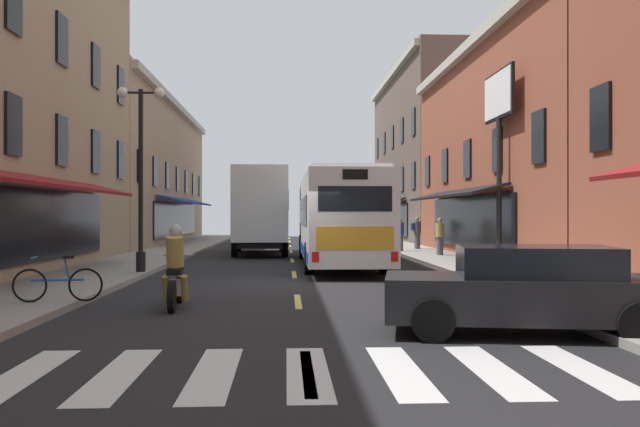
{
  "coord_description": "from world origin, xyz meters",
  "views": [
    {
      "loc": [
        -0.26,
        -17.97,
        1.86
      ],
      "look_at": [
        0.83,
        3.46,
        1.9
      ],
      "focal_mm": 37.94,
      "sensor_mm": 36.0,
      "label": 1
    }
  ],
  "objects_px": {
    "pedestrian_near": "(417,232)",
    "pedestrian_far": "(440,236)",
    "bicycle_near": "(58,284)",
    "sedan_mid": "(527,289)",
    "box_truck": "(260,211)",
    "sedan_near": "(266,234)",
    "street_lamp_twin": "(141,170)",
    "transit_bus": "(338,218)",
    "billboard_sign": "(499,116)",
    "pedestrian_mid": "(400,234)",
    "motorcycle_rider": "(176,272)"
  },
  "relations": [
    {
      "from": "box_truck",
      "to": "pedestrian_mid",
      "type": "distance_m",
      "value": 6.71
    },
    {
      "from": "sedan_mid",
      "to": "pedestrian_near",
      "type": "distance_m",
      "value": 23.57
    },
    {
      "from": "box_truck",
      "to": "sedan_mid",
      "type": "height_order",
      "value": "box_truck"
    },
    {
      "from": "pedestrian_far",
      "to": "street_lamp_twin",
      "type": "xyz_separation_m",
      "value": [
        -10.95,
        -7.88,
        2.27
      ]
    },
    {
      "from": "motorcycle_rider",
      "to": "pedestrian_far",
      "type": "relative_size",
      "value": 1.31
    },
    {
      "from": "billboard_sign",
      "to": "street_lamp_twin",
      "type": "height_order",
      "value": "billboard_sign"
    },
    {
      "from": "box_truck",
      "to": "bicycle_near",
      "type": "distance_m",
      "value": 18.37
    },
    {
      "from": "box_truck",
      "to": "motorcycle_rider",
      "type": "relative_size",
      "value": 3.6
    },
    {
      "from": "billboard_sign",
      "to": "sedan_mid",
      "type": "height_order",
      "value": "billboard_sign"
    },
    {
      "from": "box_truck",
      "to": "bicycle_near",
      "type": "relative_size",
      "value": 4.36
    },
    {
      "from": "box_truck",
      "to": "sedan_near",
      "type": "xyz_separation_m",
      "value": [
        -0.02,
        10.54,
        -1.38
      ]
    },
    {
      "from": "bicycle_near",
      "to": "pedestrian_near",
      "type": "relative_size",
      "value": 1.05
    },
    {
      "from": "pedestrian_near",
      "to": "pedestrian_far",
      "type": "bearing_deg",
      "value": -2.21
    },
    {
      "from": "billboard_sign",
      "to": "pedestrian_near",
      "type": "relative_size",
      "value": 4.11
    },
    {
      "from": "sedan_mid",
      "to": "box_truck",
      "type": "bearing_deg",
      "value": 103.08
    },
    {
      "from": "billboard_sign",
      "to": "pedestrian_mid",
      "type": "bearing_deg",
      "value": 101.9
    },
    {
      "from": "sedan_mid",
      "to": "pedestrian_near",
      "type": "bearing_deg",
      "value": 83.05
    },
    {
      "from": "transit_bus",
      "to": "street_lamp_twin",
      "type": "xyz_separation_m",
      "value": [
        -6.28,
        -4.02,
        1.47
      ]
    },
    {
      "from": "pedestrian_near",
      "to": "sedan_mid",
      "type": "bearing_deg",
      "value": -8.94
    },
    {
      "from": "bicycle_near",
      "to": "street_lamp_twin",
      "type": "distance_m",
      "value": 7.6
    },
    {
      "from": "street_lamp_twin",
      "to": "motorcycle_rider",
      "type": "bearing_deg",
      "value": -72.77
    },
    {
      "from": "sedan_mid",
      "to": "bicycle_near",
      "type": "height_order",
      "value": "sedan_mid"
    },
    {
      "from": "box_truck",
      "to": "pedestrian_far",
      "type": "bearing_deg",
      "value": -21.33
    },
    {
      "from": "box_truck",
      "to": "sedan_mid",
      "type": "distance_m",
      "value": 21.86
    },
    {
      "from": "transit_bus",
      "to": "pedestrian_mid",
      "type": "xyz_separation_m",
      "value": [
        3.52,
        7.12,
        -0.8
      ]
    },
    {
      "from": "billboard_sign",
      "to": "sedan_near",
      "type": "relative_size",
      "value": 1.49
    },
    {
      "from": "pedestrian_mid",
      "to": "sedan_near",
      "type": "bearing_deg",
      "value": -91.56
    },
    {
      "from": "box_truck",
      "to": "sedan_near",
      "type": "relative_size",
      "value": 1.67
    },
    {
      "from": "transit_bus",
      "to": "pedestrian_far",
      "type": "xyz_separation_m",
      "value": [
        4.67,
        3.86,
        -0.8
      ]
    },
    {
      "from": "pedestrian_near",
      "to": "street_lamp_twin",
      "type": "xyz_separation_m",
      "value": [
        -10.97,
        -13.06,
        2.22
      ]
    },
    {
      "from": "sedan_near",
      "to": "pedestrian_near",
      "type": "height_order",
      "value": "pedestrian_near"
    },
    {
      "from": "sedan_mid",
      "to": "transit_bus",
      "type": "bearing_deg",
      "value": 97.3
    },
    {
      "from": "box_truck",
      "to": "sedan_mid",
      "type": "bearing_deg",
      "value": -76.92
    },
    {
      "from": "box_truck",
      "to": "pedestrian_near",
      "type": "distance_m",
      "value": 8.14
    },
    {
      "from": "sedan_mid",
      "to": "motorcycle_rider",
      "type": "relative_size",
      "value": 2.18
    },
    {
      "from": "box_truck",
      "to": "motorcycle_rider",
      "type": "bearing_deg",
      "value": -93.18
    },
    {
      "from": "motorcycle_rider",
      "to": "billboard_sign",
      "type": "bearing_deg",
      "value": 44.13
    },
    {
      "from": "sedan_near",
      "to": "motorcycle_rider",
      "type": "distance_m",
      "value": 28.51
    },
    {
      "from": "bicycle_near",
      "to": "pedestrian_far",
      "type": "relative_size",
      "value": 1.08
    },
    {
      "from": "billboard_sign",
      "to": "transit_bus",
      "type": "xyz_separation_m",
      "value": [
        -5.41,
        1.84,
        -3.48
      ]
    },
    {
      "from": "sedan_near",
      "to": "bicycle_near",
      "type": "distance_m",
      "value": 28.74
    },
    {
      "from": "bicycle_near",
      "to": "sedan_mid",
      "type": "bearing_deg",
      "value": -21.5
    },
    {
      "from": "bicycle_near",
      "to": "pedestrian_mid",
      "type": "xyz_separation_m",
      "value": [
        9.9,
        18.25,
        0.44
      ]
    },
    {
      "from": "transit_bus",
      "to": "bicycle_near",
      "type": "relative_size",
      "value": 7.12
    },
    {
      "from": "transit_bus",
      "to": "street_lamp_twin",
      "type": "bearing_deg",
      "value": -147.39
    },
    {
      "from": "sedan_mid",
      "to": "pedestrian_far",
      "type": "distance_m",
      "value": 18.44
    },
    {
      "from": "billboard_sign",
      "to": "bicycle_near",
      "type": "bearing_deg",
      "value": -141.8
    },
    {
      "from": "bicycle_near",
      "to": "street_lamp_twin",
      "type": "bearing_deg",
      "value": 89.18
    },
    {
      "from": "sedan_mid",
      "to": "street_lamp_twin",
      "type": "distance_m",
      "value": 13.39
    },
    {
      "from": "sedan_mid",
      "to": "billboard_sign",
      "type": "bearing_deg",
      "value": 74.07
    }
  ]
}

